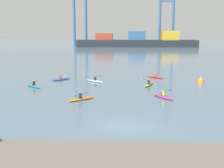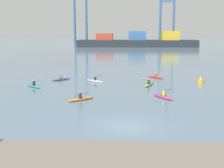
{
  "view_description": "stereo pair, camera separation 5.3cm",
  "coord_description": "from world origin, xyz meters",
  "px_view_note": "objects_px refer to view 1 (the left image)",
  "views": [
    {
      "loc": [
        -0.35,
        -22.83,
        7.36
      ],
      "look_at": [
        -1.82,
        15.95,
        0.6
      ],
      "focal_mm": 49.09,
      "sensor_mm": 36.0,
      "label": 1
    },
    {
      "loc": [
        -0.3,
        -22.83,
        7.36
      ],
      "look_at": [
        -1.82,
        15.95,
        0.6
      ],
      "focal_mm": 49.09,
      "sensor_mm": 36.0,
      "label": 2
    }
  ],
  "objects_px": {
    "channel_buoy": "(201,80)",
    "kayak_red": "(155,77)",
    "kayak_magenta": "(163,96)",
    "kayak_lime": "(149,84)",
    "container_barge": "(138,41)",
    "gantry_crane_west": "(80,5)",
    "gantry_crane_west_mid": "(167,9)",
    "kayak_blue": "(61,79)",
    "kayak_orange": "(81,99)",
    "kayak_white": "(95,81)",
    "kayak_teal": "(34,86)"
  },
  "relations": [
    {
      "from": "container_barge",
      "to": "gantry_crane_west",
      "type": "bearing_deg",
      "value": 164.07
    },
    {
      "from": "gantry_crane_west",
      "to": "gantry_crane_west_mid",
      "type": "distance_m",
      "value": 43.79
    },
    {
      "from": "container_barge",
      "to": "channel_buoy",
      "type": "bearing_deg",
      "value": -87.37
    },
    {
      "from": "gantry_crane_west_mid",
      "to": "kayak_white",
      "type": "height_order",
      "value": "gantry_crane_west_mid"
    },
    {
      "from": "kayak_red",
      "to": "channel_buoy",
      "type": "bearing_deg",
      "value": -36.34
    },
    {
      "from": "gantry_crane_west",
      "to": "kayak_red",
      "type": "distance_m",
      "value": 109.06
    },
    {
      "from": "kayak_magenta",
      "to": "kayak_orange",
      "type": "relative_size",
      "value": 1.12
    },
    {
      "from": "gantry_crane_west",
      "to": "kayak_orange",
      "type": "distance_m",
      "value": 122.83
    },
    {
      "from": "container_barge",
      "to": "kayak_magenta",
      "type": "bearing_deg",
      "value": -91.06
    },
    {
      "from": "container_barge",
      "to": "gantry_crane_west_mid",
      "type": "relative_size",
      "value": 1.48
    },
    {
      "from": "container_barge",
      "to": "gantry_crane_west_mid",
      "type": "xyz_separation_m",
      "value": [
        15.23,
        14.76,
        15.55
      ]
    },
    {
      "from": "container_barge",
      "to": "gantry_crane_west",
      "type": "relative_size",
      "value": 1.42
    },
    {
      "from": "kayak_blue",
      "to": "kayak_magenta",
      "type": "height_order",
      "value": "same"
    },
    {
      "from": "kayak_teal",
      "to": "container_barge",
      "type": "bearing_deg",
      "value": 80.03
    },
    {
      "from": "gantry_crane_west",
      "to": "channel_buoy",
      "type": "xyz_separation_m",
      "value": [
        32.59,
        -108.35,
        -19.55
      ]
    },
    {
      "from": "kayak_magenta",
      "to": "kayak_lime",
      "type": "bearing_deg",
      "value": 97.09
    },
    {
      "from": "kayak_blue",
      "to": "kayak_orange",
      "type": "xyz_separation_m",
      "value": [
        4.89,
        -13.36,
        0.0
      ]
    },
    {
      "from": "container_barge",
      "to": "kayak_magenta",
      "type": "height_order",
      "value": "container_barge"
    },
    {
      "from": "kayak_teal",
      "to": "kayak_orange",
      "type": "distance_m",
      "value": 10.53
    },
    {
      "from": "container_barge",
      "to": "kayak_blue",
      "type": "bearing_deg",
      "value": -99.16
    },
    {
      "from": "kayak_teal",
      "to": "kayak_white",
      "type": "xyz_separation_m",
      "value": [
        7.74,
        4.44,
        0.0
      ]
    },
    {
      "from": "container_barge",
      "to": "kayak_teal",
      "type": "relative_size",
      "value": 19.5
    },
    {
      "from": "kayak_teal",
      "to": "kayak_magenta",
      "type": "xyz_separation_m",
      "value": [
        16.33,
        -6.07,
        0.0
      ]
    },
    {
      "from": "kayak_teal",
      "to": "kayak_white",
      "type": "distance_m",
      "value": 8.92
    },
    {
      "from": "kayak_teal",
      "to": "kayak_lime",
      "type": "relative_size",
      "value": 0.84
    },
    {
      "from": "gantry_crane_west_mid",
      "to": "kayak_white",
      "type": "bearing_deg",
      "value": -102.69
    },
    {
      "from": "kayak_teal",
      "to": "kayak_lime",
      "type": "bearing_deg",
      "value": 6.08
    },
    {
      "from": "container_barge",
      "to": "kayak_orange",
      "type": "bearing_deg",
      "value": -95.61
    },
    {
      "from": "kayak_teal",
      "to": "kayak_orange",
      "type": "height_order",
      "value": "kayak_orange"
    },
    {
      "from": "kayak_magenta",
      "to": "kayak_blue",
      "type": "bearing_deg",
      "value": 139.4
    },
    {
      "from": "gantry_crane_west_mid",
      "to": "kayak_magenta",
      "type": "bearing_deg",
      "value": -97.84
    },
    {
      "from": "kayak_lime",
      "to": "gantry_crane_west_mid",
      "type": "bearing_deg",
      "value": 81.19
    },
    {
      "from": "container_barge",
      "to": "kayak_teal",
      "type": "bearing_deg",
      "value": -99.97
    },
    {
      "from": "container_barge",
      "to": "gantry_crane_west_mid",
      "type": "height_order",
      "value": "gantry_crane_west_mid"
    },
    {
      "from": "gantry_crane_west",
      "to": "kayak_magenta",
      "type": "height_order",
      "value": "gantry_crane_west"
    },
    {
      "from": "kayak_red",
      "to": "gantry_crane_west_mid",
      "type": "bearing_deg",
      "value": 81.44
    },
    {
      "from": "gantry_crane_west",
      "to": "kayak_teal",
      "type": "xyz_separation_m",
      "value": [
        9.62,
        -112.51,
        -19.74
      ]
    },
    {
      "from": "gantry_crane_west",
      "to": "kayak_blue",
      "type": "xyz_separation_m",
      "value": [
        12.08,
        -106.69,
        -19.74
      ]
    },
    {
      "from": "container_barge",
      "to": "kayak_orange",
      "type": "height_order",
      "value": "container_barge"
    },
    {
      "from": "kayak_white",
      "to": "kayak_magenta",
      "type": "distance_m",
      "value": 13.58
    },
    {
      "from": "kayak_lime",
      "to": "container_barge",
      "type": "bearing_deg",
      "value": 88.33
    },
    {
      "from": "kayak_lime",
      "to": "channel_buoy",
      "type": "bearing_deg",
      "value": 18.33
    },
    {
      "from": "kayak_lime",
      "to": "kayak_red",
      "type": "bearing_deg",
      "value": 77.25
    },
    {
      "from": "gantry_crane_west_mid",
      "to": "channel_buoy",
      "type": "relative_size",
      "value": 37.22
    },
    {
      "from": "kayak_teal",
      "to": "kayak_white",
      "type": "bearing_deg",
      "value": 29.87
    },
    {
      "from": "channel_buoy",
      "to": "kayak_red",
      "type": "height_order",
      "value": "channel_buoy"
    },
    {
      "from": "gantry_crane_west",
      "to": "kayak_white",
      "type": "bearing_deg",
      "value": -80.88
    },
    {
      "from": "gantry_crane_west",
      "to": "kayak_orange",
      "type": "xyz_separation_m",
      "value": [
        16.97,
        -120.04,
        -19.74
      ]
    },
    {
      "from": "kayak_lime",
      "to": "kayak_magenta",
      "type": "bearing_deg",
      "value": -82.91
    },
    {
      "from": "container_barge",
      "to": "channel_buoy",
      "type": "distance_m",
      "value": 100.49
    }
  ]
}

